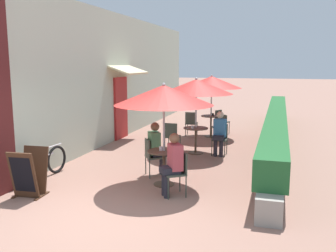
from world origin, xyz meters
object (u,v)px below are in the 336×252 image
at_px(seated_patron_mid_left, 220,131).
at_px(seated_patron_near_right, 173,162).
at_px(patio_table_near, 164,161).
at_px(cafe_chair_near_right, 178,170).
at_px(cafe_chair_far_left, 221,120).
at_px(coffee_cup_mid, 192,127).
at_px(patio_table_mid, 196,136).
at_px(cafe_chair_far_back, 221,125).
at_px(patio_umbrella_mid, 196,87).
at_px(cafe_chair_mid_left, 220,137).
at_px(patio_umbrella_near, 164,95).
at_px(cafe_chair_far_right, 191,122).
at_px(bicycle_leaning, 42,164).
at_px(cafe_chair_mid_right, 172,135).
at_px(coffee_cup_near, 161,149).
at_px(patio_table_far, 211,122).
at_px(patio_umbrella_far, 212,82).
at_px(menu_board, 29,173).
at_px(seated_patron_near_left, 157,146).
at_px(cafe_chair_near_left, 152,154).
at_px(coffee_cup_far, 213,114).

bearing_deg(seated_patron_mid_left, seated_patron_near_right, 85.51).
height_order(patio_table_near, cafe_chair_near_right, cafe_chair_near_right).
distance_m(cafe_chair_near_right, cafe_chair_far_left, 6.73).
distance_m(patio_table_near, coffee_cup_mid, 2.82).
relative_size(patio_table_mid, cafe_chair_far_back, 0.86).
height_order(patio_umbrella_mid, cafe_chair_far_back, patio_umbrella_mid).
relative_size(seated_patron_near_right, cafe_chair_mid_left, 1.44).
xyz_separation_m(patio_table_near, patio_umbrella_mid, (0.03, 2.97, 1.41)).
height_order(patio_umbrella_near, seated_patron_near_right, patio_umbrella_near).
relative_size(patio_table_mid, patio_umbrella_mid, 0.34).
bearing_deg(cafe_chair_far_right, bicycle_leaning, -112.49).
xyz_separation_m(patio_umbrella_mid, cafe_chair_mid_right, (-0.69, -0.06, -1.41)).
relative_size(patio_umbrella_near, coffee_cup_near, 24.17).
distance_m(cafe_chair_mid_right, patio_table_far, 2.72).
height_order(patio_umbrella_far, menu_board, patio_umbrella_far).
distance_m(seated_patron_near_right, patio_table_mid, 3.58).
distance_m(seated_patron_near_left, patio_table_mid, 2.41).
distance_m(patio_table_near, seated_patron_near_right, 0.71).
height_order(cafe_chair_near_right, coffee_cup_near, cafe_chair_near_right).
height_order(cafe_chair_near_right, patio_umbrella_mid, patio_umbrella_mid).
relative_size(patio_umbrella_mid, cafe_chair_far_back, 2.50).
xyz_separation_m(cafe_chair_near_left, seated_patron_near_left, (0.09, 0.06, 0.17)).
xyz_separation_m(cafe_chair_mid_right, patio_umbrella_far, (0.67, 2.63, 1.41)).
height_order(seated_patron_mid_left, coffee_cup_far, seated_patron_mid_left).
distance_m(patio_table_near, patio_umbrella_mid, 3.29).
height_order(seated_patron_near_left, patio_table_far, seated_patron_near_left).
distance_m(cafe_chair_far_right, coffee_cup_far, 0.81).
bearing_deg(patio_table_mid, cafe_chair_far_right, 106.16).
height_order(patio_table_near, coffee_cup_near, coffee_cup_near).
xyz_separation_m(patio_table_mid, cafe_chair_far_right, (-0.71, 2.46, -0.00)).
distance_m(seated_patron_near_left, coffee_cup_near, 0.68).
relative_size(patio_table_mid, coffee_cup_far, 8.31).
relative_size(seated_patron_near_right, cafe_chair_far_right, 1.44).
relative_size(patio_table_near, cafe_chair_near_left, 0.86).
height_order(patio_umbrella_far, cafe_chair_far_back, patio_umbrella_far).
relative_size(patio_table_near, patio_table_mid, 1.00).
bearing_deg(coffee_cup_near, cafe_chair_far_right, 96.53).
bearing_deg(bicycle_leaning, menu_board, -61.44).
height_order(patio_umbrella_near, patio_table_far, patio_umbrella_near).
relative_size(patio_table_near, seated_patron_mid_left, 0.60).
height_order(cafe_chair_near_right, menu_board, menu_board).
bearing_deg(coffee_cup_near, cafe_chair_mid_right, 101.70).
bearing_deg(coffee_cup_far, cafe_chair_near_left, -95.84).
relative_size(cafe_chair_near_right, coffee_cup_far, 9.67).
bearing_deg(patio_table_far, cafe_chair_far_back, -50.62).
relative_size(patio_umbrella_mid, cafe_chair_mid_right, 2.50).
xyz_separation_m(cafe_chair_mid_right, cafe_chair_far_back, (1.11, 2.09, 0.00)).
xyz_separation_m(seated_patron_near_left, coffee_cup_far, (0.42, 4.97, 0.11)).
bearing_deg(cafe_chair_far_right, cafe_chair_near_right, -82.25).
distance_m(cafe_chair_mid_right, cafe_chair_far_back, 2.37).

